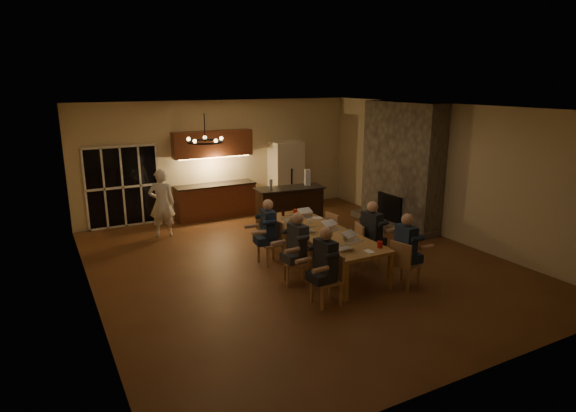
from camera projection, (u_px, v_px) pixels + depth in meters
The scene contains 45 objects.
floor at pixel (299, 263), 10.07m from camera, with size 9.00×9.00×0.00m, color brown.
back_wall at pixel (220, 158), 13.52m from camera, with size 8.00×0.04×3.20m, color beige.
left_wall at pixel (85, 214), 7.83m from camera, with size 0.04×9.00×3.20m, color beige.
right_wall at pixel (445, 172), 11.50m from camera, with size 0.04×9.00×3.20m, color beige.
ceiling at pixel (300, 107), 9.25m from camera, with size 8.00×9.00×0.04m, color white.
french_doors at pixel (123, 187), 12.38m from camera, with size 1.86×0.08×2.10m, color black.
fireplace at pixel (401, 165), 12.38m from camera, with size 0.58×2.50×3.20m, color #716859.
kitchenette at pixel (215, 175), 13.21m from camera, with size 2.24×0.68×2.40m, color brown, non-canonical shape.
refrigerator at pixel (286, 175), 14.22m from camera, with size 0.90×0.68×2.00m, color beige.
dining_table at pixel (321, 248), 9.86m from camera, with size 1.10×3.32×0.75m, color #A17040.
bar_island at pixel (290, 208), 12.34m from camera, with size 1.74×0.68×1.08m, color black.
chair_left_near at pixel (327, 280), 8.12m from camera, with size 0.44×0.44×0.89m, color tan, non-canonical shape.
chair_left_mid at pixel (296, 261), 8.99m from camera, with size 0.44×0.44×0.89m, color tan, non-canonical shape.
chair_left_far at pixel (270, 243), 9.96m from camera, with size 0.44×0.44×0.89m, color tan, non-canonical shape.
chair_right_near at pixel (406, 263), 8.86m from camera, with size 0.44×0.44×0.89m, color tan, non-canonical shape.
chair_right_mid at pixel (368, 244), 9.88m from camera, with size 0.44×0.44×0.89m, color tan, non-canonical shape.
chair_right_far at pixel (339, 231), 10.74m from camera, with size 0.44×0.44×0.89m, color tan, non-canonical shape.
person_left_near at pixel (325, 267), 8.05m from camera, with size 0.60×0.60×1.38m, color #22252B, non-canonical shape.
person_right_near at pixel (405, 250), 8.85m from camera, with size 0.60×0.60×1.38m, color #1D304A, non-canonical shape.
person_left_mid at pixel (298, 248), 8.93m from camera, with size 0.60×0.60×1.38m, color #32353B, non-canonical shape.
person_right_mid at pixel (371, 234), 9.73m from camera, with size 0.60×0.60×1.38m, color #22252B, non-canonical shape.
person_left_far at pixel (268, 232), 9.90m from camera, with size 0.60×0.60×1.38m, color #1D304A, non-canonical shape.
standing_person at pixel (162, 203), 11.63m from camera, with size 0.61×0.40×1.67m, color white.
chandelier at pixel (205, 142), 7.76m from camera, with size 0.58×0.58×0.03m, color black.
laptop_a at pixel (343, 243), 8.68m from camera, with size 0.32×0.28×0.23m, color silver, non-canonical shape.
laptop_b at pixel (354, 236), 9.10m from camera, with size 0.32×0.28×0.23m, color silver, non-canonical shape.
laptop_c at pixel (306, 226), 9.70m from camera, with size 0.32×0.28×0.23m, color silver, non-canonical shape.
laptop_d at pixel (333, 225), 9.80m from camera, with size 0.32×0.28×0.23m, color silver, non-canonical shape.
laptop_e at pixel (289, 214), 10.54m from camera, with size 0.32×0.28×0.23m, color silver, non-canonical shape.
laptop_f at pixel (307, 212), 10.73m from camera, with size 0.32×0.28×0.23m, color silver, non-canonical shape.
mug_front at pixel (329, 235), 9.35m from camera, with size 0.07×0.07×0.10m, color white.
mug_mid at pixel (310, 222), 10.24m from camera, with size 0.08×0.08×0.10m, color white.
mug_back at pixel (287, 222), 10.19m from camera, with size 0.08×0.08×0.10m, color white.
redcup_near at pixel (380, 245), 8.76m from camera, with size 0.10×0.10×0.12m, color red.
redcup_mid at pixel (295, 227), 9.84m from camera, with size 0.09×0.09×0.12m, color red.
redcup_far at pixel (295, 212), 10.96m from camera, with size 0.08×0.08×0.12m, color red.
can_silver at pixel (345, 237), 9.19m from camera, with size 0.07×0.07×0.12m, color #B2B2B7.
can_cola at pixel (283, 213), 10.85m from camera, with size 0.07×0.07×0.12m, color #3F0F0C.
can_right at pixel (330, 223), 10.12m from camera, with size 0.07×0.07×0.12m, color #B2B2B7.
plate_near at pixel (349, 236), 9.42m from camera, with size 0.24×0.24×0.02m, color white.
plate_left at pixel (331, 246), 8.83m from camera, with size 0.24×0.24×0.02m, color white.
plate_far at pixel (317, 218), 10.63m from camera, with size 0.25×0.25×0.02m, color white.
notepad at pixel (369, 252), 8.57m from camera, with size 0.14×0.19×0.01m, color white.
bar_bottle at pixel (271, 184), 12.01m from camera, with size 0.08×0.08×0.24m, color #99999E.
bar_blender at pixel (307, 177), 12.41m from camera, with size 0.13×0.13×0.42m, color silver.
Camera 1 is at (-4.66, -8.21, 3.70)m, focal length 30.00 mm.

